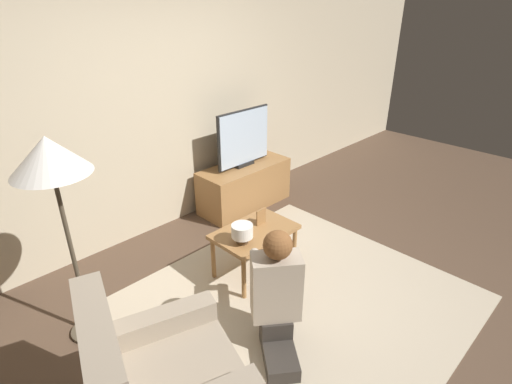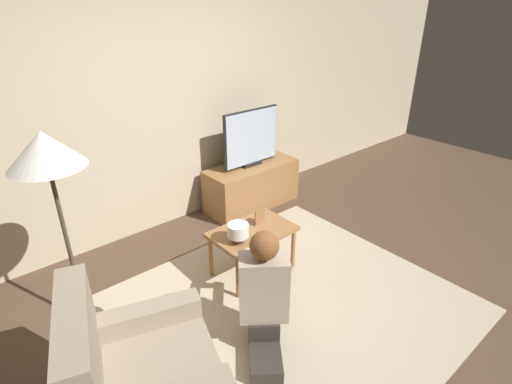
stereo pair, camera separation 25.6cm
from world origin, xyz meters
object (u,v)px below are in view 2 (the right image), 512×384
at_px(floor_lamp, 47,159).
at_px(person_kneeling, 264,292).
at_px(tv, 251,138).
at_px(armchair, 142,384).
at_px(table_lamp, 238,231).
at_px(coffee_table, 253,236).

height_order(floor_lamp, person_kneeling, floor_lamp).
bearing_deg(tv, person_kneeling, -127.79).
distance_m(floor_lamp, person_kneeling, 1.67).
xyz_separation_m(armchair, person_kneeling, (0.92, -0.02, 0.19)).
bearing_deg(person_kneeling, armchair, 36.63).
xyz_separation_m(tv, table_lamp, (-1.07, -1.10, -0.31)).
bearing_deg(armchair, floor_lamp, 17.59).
xyz_separation_m(floor_lamp, table_lamp, (1.19, -0.44, -0.82)).
distance_m(floor_lamp, armchair, 1.51).
bearing_deg(armchair, tv, -34.86).
height_order(coffee_table, floor_lamp, floor_lamp).
bearing_deg(table_lamp, floor_lamp, 159.92).
xyz_separation_m(tv, person_kneeling, (-1.35, -1.74, -0.38)).
distance_m(tv, floor_lamp, 2.41).
distance_m(armchair, table_lamp, 1.38).
xyz_separation_m(coffee_table, armchair, (-1.41, -0.69, -0.10)).
relative_size(armchair, table_lamp, 5.56).
distance_m(coffee_table, floor_lamp, 1.75).
bearing_deg(tv, armchair, -142.80).
distance_m(coffee_table, table_lamp, 0.28).
bearing_deg(table_lamp, person_kneeling, -113.81).
height_order(person_kneeling, table_lamp, person_kneeling).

